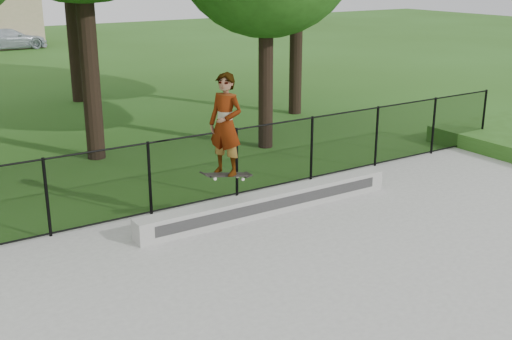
{
  "coord_description": "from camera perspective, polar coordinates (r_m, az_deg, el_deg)",
  "views": [
    {
      "loc": [
        -6.72,
        -5.25,
        4.79
      ],
      "look_at": [
        -0.61,
        4.2,
        1.2
      ],
      "focal_mm": 45.0,
      "sensor_mm": 36.0,
      "label": 1
    }
  ],
  "objects": [
    {
      "name": "chainlink_fence",
      "position": [
        13.61,
        -1.72,
        0.7
      ],
      "size": [
        16.06,
        0.06,
        1.5
      ],
      "color": "black",
      "rests_on": "concrete_slab"
    },
    {
      "name": "ground",
      "position": [
        9.78,
        17.01,
        -12.5
      ],
      "size": [
        100.0,
        100.0,
        0.0
      ],
      "primitive_type": "plane",
      "color": "#2B5417",
      "rests_on": "ground"
    },
    {
      "name": "concrete_slab",
      "position": [
        9.76,
        17.03,
        -12.34
      ],
      "size": [
        14.0,
        12.0,
        0.06
      ],
      "primitive_type": "cube",
      "color": "gray",
      "rests_on": "ground"
    },
    {
      "name": "car_c",
      "position": [
        41.79,
        -21.17,
        10.85
      ],
      "size": [
        4.1,
        1.87,
        1.28
      ],
      "primitive_type": "imported",
      "rotation": [
        0.0,
        0.0,
        1.59
      ],
      "color": "#ACB7C4",
      "rests_on": "ground"
    },
    {
      "name": "skater_airborne",
      "position": [
        11.7,
        -2.72,
        3.95
      ],
      "size": [
        0.83,
        0.81,
        2.04
      ],
      "color": "black",
      "rests_on": "ground"
    },
    {
      "name": "grind_ledge",
      "position": [
        12.84,
        1.2,
        -2.91
      ],
      "size": [
        5.73,
        0.4,
        0.42
      ],
      "primitive_type": "cube",
      "color": "#AFAFAA",
      "rests_on": "concrete_slab"
    }
  ]
}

